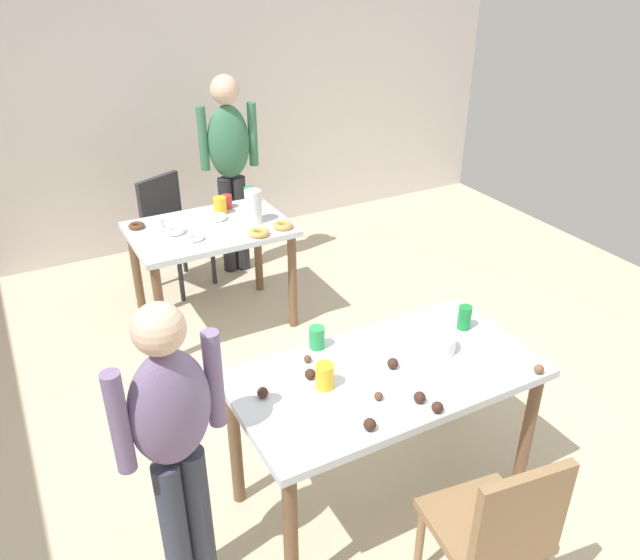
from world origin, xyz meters
name	(u,v)px	position (x,y,z in m)	size (l,w,h in m)	color
ground_plane	(369,457)	(0.00, 0.00, 0.00)	(6.40, 6.40, 0.00)	beige
wall_back	(169,95)	(0.00, 3.20, 1.30)	(6.40, 0.10, 2.60)	silver
dining_table_near	(386,389)	(-0.09, -0.23, 0.65)	(1.38, 0.72, 0.75)	silver
dining_table_far	(211,242)	(-0.24, 1.67, 0.64)	(1.05, 0.72, 0.75)	silver
chair_near_table	(497,529)	(-0.06, -0.97, 0.50)	(0.45, 0.45, 0.87)	olive
chair_far_table	(171,226)	(-0.32, 2.39, 0.50)	(0.53, 0.53, 0.87)	#2D2D33
person_girl_near	(174,435)	(-1.06, -0.26, 0.82)	(0.45, 0.26, 1.39)	#383D4C
person_adult_far	(230,159)	(0.19, 2.39, 0.95)	(0.46, 0.25, 1.58)	#28282D
mixing_bowl	(436,342)	(0.21, -0.19, 0.79)	(0.19, 0.19, 0.08)	white
soda_can	(464,317)	(0.45, -0.11, 0.81)	(0.07, 0.07, 0.12)	#198438
fork_near	(379,382)	(-0.16, -0.28, 0.75)	(0.17, 0.02, 0.01)	silver
cup_near_0	(325,376)	(-0.38, -0.19, 0.81)	(0.08, 0.08, 0.12)	yellow
cup_near_1	(317,338)	(-0.27, 0.09, 0.80)	(0.07, 0.07, 0.11)	green
cake_ball_0	(310,374)	(-0.41, -0.11, 0.77)	(0.05, 0.05, 0.05)	#3D2319
cake_ball_1	(420,397)	(-0.08, -0.47, 0.78)	(0.05, 0.05, 0.05)	#3D2319
cake_ball_2	(437,407)	(-0.06, -0.56, 0.77)	(0.05, 0.05, 0.05)	#3D2319
cake_ball_3	(308,359)	(-0.36, 0.00, 0.77)	(0.04, 0.04, 0.04)	brown
cake_ball_4	(379,396)	(-0.23, -0.38, 0.77)	(0.04, 0.04, 0.04)	brown
cake_ball_5	(539,369)	(0.50, -0.56, 0.77)	(0.04, 0.04, 0.04)	brown
cake_ball_6	(263,392)	(-0.64, -0.13, 0.77)	(0.05, 0.05, 0.05)	#3D2319
cake_ball_7	(370,424)	(-0.36, -0.51, 0.78)	(0.05, 0.05, 0.05)	#3D2319
cake_ball_8	(393,363)	(-0.05, -0.22, 0.78)	(0.05, 0.05, 0.05)	#3D2319
pitcher_far	(253,206)	(0.05, 1.60, 0.86)	(0.11, 0.11, 0.23)	white
cup_far_0	(159,225)	(-0.56, 1.75, 0.80)	(0.08, 0.08, 0.10)	white
cup_far_1	(220,206)	(-0.09, 1.85, 0.81)	(0.09, 0.09, 0.12)	yellow
cup_far_2	(250,195)	(0.17, 1.95, 0.81)	(0.08, 0.08, 0.12)	green
cup_far_3	(226,202)	(-0.02, 1.93, 0.80)	(0.08, 0.08, 0.09)	red
donut_far_0	(218,217)	(-0.15, 1.76, 0.77)	(0.13, 0.13, 0.04)	white
donut_far_1	(283,225)	(0.18, 1.42, 0.77)	(0.13, 0.13, 0.04)	gold
donut_far_2	(175,230)	(-0.48, 1.68, 0.77)	(0.14, 0.14, 0.04)	white
donut_far_3	(259,233)	(-0.01, 1.38, 0.77)	(0.14, 0.14, 0.04)	gold
donut_far_4	(137,226)	(-0.67, 1.88, 0.77)	(0.11, 0.11, 0.03)	brown
donut_far_5	(195,237)	(-0.39, 1.52, 0.77)	(0.11, 0.11, 0.03)	white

